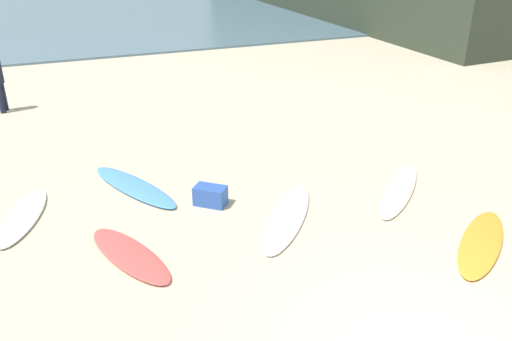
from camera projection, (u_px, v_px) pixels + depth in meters
surfboard_0 at (399, 190)px, 9.89m from camera, size 2.06×2.02×0.07m
surfboard_1 at (287, 217)px, 9.00m from camera, size 1.94×2.29×0.07m
surfboard_2 at (134, 187)px, 10.01m from camera, size 1.55×2.44×0.08m
surfboard_3 at (481, 243)px, 8.28m from camera, size 2.07×1.84×0.07m
surfboard_4 at (130, 255)px, 7.98m from camera, size 1.28×2.04×0.08m
surfboard_5 at (22, 217)px, 9.00m from camera, size 1.14×2.05×0.08m
beach_cooler at (210, 196)px, 9.40m from camera, size 0.64×0.60×0.34m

